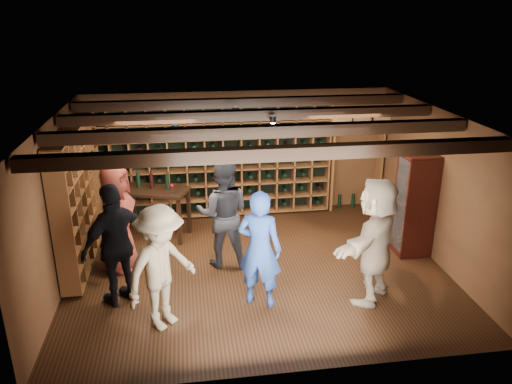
{
  "coord_description": "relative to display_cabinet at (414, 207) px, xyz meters",
  "views": [
    {
      "loc": [
        -1.07,
        -7.14,
        4.05
      ],
      "look_at": [
        0.01,
        0.2,
        1.27
      ],
      "focal_mm": 35.0,
      "sensor_mm": 36.0,
      "label": 1
    }
  ],
  "objects": [
    {
      "name": "crate_shelf",
      "position": [
        -0.31,
        2.12,
        0.71
      ],
      "size": [
        1.2,
        0.32,
        2.07
      ],
      "color": "brown",
      "rests_on": "ground"
    },
    {
      "name": "man_blue_shirt",
      "position": [
        -2.83,
        -1.19,
        0.01
      ],
      "size": [
        0.75,
        0.64,
        1.73
      ],
      "primitive_type": "imported",
      "rotation": [
        0.0,
        0.0,
        2.72
      ],
      "color": "navy",
      "rests_on": "ground"
    },
    {
      "name": "ground",
      "position": [
        -2.71,
        -0.2,
        -0.86
      ],
      "size": [
        6.0,
        6.0,
        0.0
      ],
      "primitive_type": "plane",
      "color": "black",
      "rests_on": "ground"
    },
    {
      "name": "guest_woman_black",
      "position": [
        -4.8,
        -0.85,
        0.05
      ],
      "size": [
        1.11,
        0.99,
        1.81
      ],
      "primitive_type": "imported",
      "rotation": [
        0.0,
        0.0,
        3.78
      ],
      "color": "black",
      "rests_on": "ground"
    },
    {
      "name": "guest_beige",
      "position": [
        -1.19,
        -1.29,
        0.08
      ],
      "size": [
        1.57,
        1.65,
        1.87
      ],
      "primitive_type": "imported",
      "rotation": [
        0.0,
        0.0,
        3.98
      ],
      "color": "tan",
      "rests_on": "ground"
    },
    {
      "name": "guest_red_floral",
      "position": [
        -4.9,
        0.13,
        0.03
      ],
      "size": [
        0.77,
        0.98,
        1.78
      ],
      "primitive_type": "imported",
      "rotation": [
        0.0,
        0.0,
        1.31
      ],
      "color": "maroon",
      "rests_on": "ground"
    },
    {
      "name": "room_shell",
      "position": [
        -2.71,
        -0.15,
        1.56
      ],
      "size": [
        6.0,
        6.0,
        6.0
      ],
      "color": "brown",
      "rests_on": "ground"
    },
    {
      "name": "man_grey_suit",
      "position": [
        -3.23,
        0.05,
        0.05
      ],
      "size": [
        0.98,
        0.82,
        1.81
      ],
      "primitive_type": "imported",
      "rotation": [
        0.0,
        0.0,
        2.98
      ],
      "color": "black",
      "rests_on": "ground"
    },
    {
      "name": "tasting_table",
      "position": [
        -4.4,
        1.31,
        -0.05
      ],
      "size": [
        1.36,
        1.0,
        1.2
      ],
      "rotation": [
        0.0,
        0.0,
        -0.35
      ],
      "color": "black",
      "rests_on": "ground"
    },
    {
      "name": "guest_khaki",
      "position": [
        -4.17,
        -1.53,
        0.01
      ],
      "size": [
        1.24,
        1.24,
        1.73
      ],
      "primitive_type": "imported",
      "rotation": [
        0.0,
        0.0,
        0.78
      ],
      "color": "gray",
      "rests_on": "ground"
    },
    {
      "name": "wine_rack_back",
      "position": [
        -3.24,
        2.13,
        0.29
      ],
      "size": [
        4.65,
        0.3,
        2.2
      ],
      "color": "brown",
      "rests_on": "ground"
    },
    {
      "name": "display_cabinet",
      "position": [
        0.0,
        0.0,
        0.0
      ],
      "size": [
        0.55,
        0.5,
        1.75
      ],
      "color": "#350E0A",
      "rests_on": "ground"
    },
    {
      "name": "wine_rack_left",
      "position": [
        -5.54,
        0.62,
        0.29
      ],
      "size": [
        0.3,
        2.65,
        2.2
      ],
      "color": "brown",
      "rests_on": "ground"
    }
  ]
}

